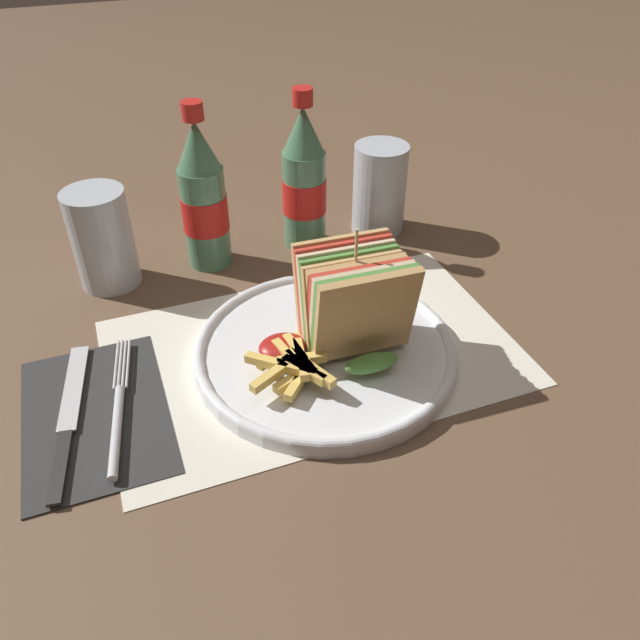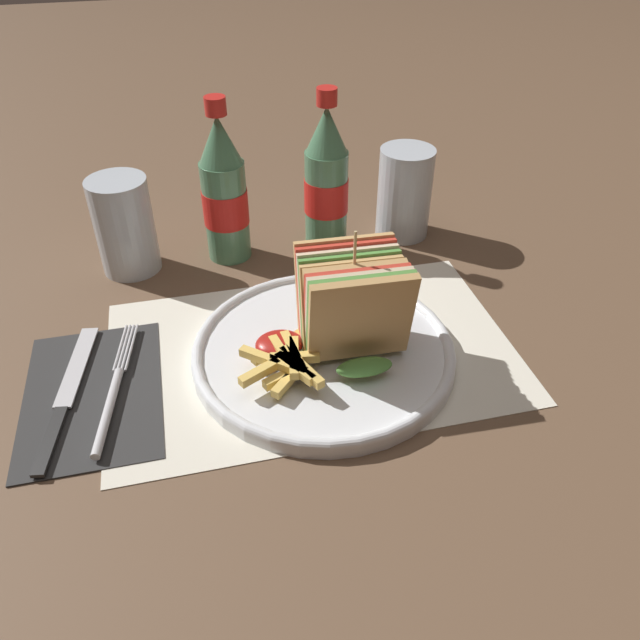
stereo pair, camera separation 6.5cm
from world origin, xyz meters
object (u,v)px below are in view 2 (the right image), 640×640
at_px(glass_far, 125,226).
at_px(plate_main, 324,353).
at_px(club_sandwich, 353,306).
at_px(coke_bottle_near, 224,193).
at_px(coke_bottle_far, 326,182).
at_px(knife, 67,395).
at_px(fork, 112,397).
at_px(glass_near, 404,193).

bearing_deg(glass_far, plate_main, -49.98).
bearing_deg(glass_far, club_sandwich, -46.37).
relative_size(club_sandwich, coke_bottle_near, 0.66).
height_order(plate_main, coke_bottle_far, coke_bottle_far).
distance_m(club_sandwich, knife, 0.30).
xyz_separation_m(fork, coke_bottle_near, (0.15, 0.25, 0.08)).
distance_m(fork, glass_far, 0.25).
bearing_deg(glass_far, glass_near, 0.84).
height_order(club_sandwich, coke_bottle_far, coke_bottle_far).
distance_m(knife, glass_near, 0.50).
bearing_deg(plate_main, club_sandwich, -4.31).
bearing_deg(glass_near, club_sandwich, -120.24).
height_order(club_sandwich, knife, club_sandwich).
bearing_deg(coke_bottle_near, coke_bottle_far, 0.67).
relative_size(club_sandwich, glass_far, 1.12).
xyz_separation_m(club_sandwich, coke_bottle_far, (0.03, 0.24, 0.02)).
bearing_deg(plate_main, knife, 179.31).
bearing_deg(knife, fork, -9.69).
relative_size(plate_main, glass_far, 2.27).
distance_m(plate_main, glass_near, 0.30).
xyz_separation_m(plate_main, fork, (-0.22, -0.01, -0.00)).
bearing_deg(coke_bottle_near, plate_main, -73.37).
xyz_separation_m(plate_main, club_sandwich, (0.03, -0.00, 0.06)).
bearing_deg(coke_bottle_near, knife, -129.00).
height_order(club_sandwich, coke_bottle_near, coke_bottle_near).
height_order(knife, glass_near, glass_near).
height_order(fork, knife, fork).
relative_size(knife, coke_bottle_near, 0.98).
bearing_deg(glass_near, coke_bottle_near, -179.38).
relative_size(plate_main, knife, 1.36).
distance_m(knife, coke_bottle_near, 0.31).
distance_m(plate_main, fork, 0.22).
bearing_deg(club_sandwich, coke_bottle_far, 82.45).
xyz_separation_m(plate_main, glass_far, (-0.20, 0.24, 0.05)).
xyz_separation_m(plate_main, glass_near, (0.17, 0.24, 0.05)).
relative_size(club_sandwich, knife, 0.67).
relative_size(coke_bottle_near, glass_near, 1.71).
bearing_deg(fork, coke_bottle_near, 69.40).
xyz_separation_m(knife, coke_bottle_near, (0.19, 0.24, 0.08)).
height_order(plate_main, coke_bottle_near, coke_bottle_near).
xyz_separation_m(fork, knife, (-0.04, 0.02, -0.00)).
relative_size(fork, glass_near, 1.53).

